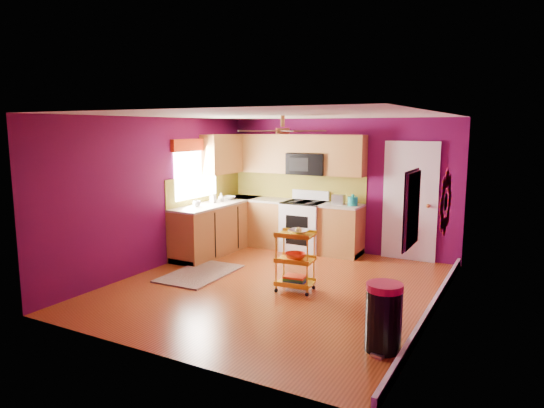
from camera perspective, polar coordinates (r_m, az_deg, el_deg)
The scene contains 18 objects.
ground at distance 7.26m, azimuth 0.47°, elevation -9.73°, with size 5.00×5.00×0.00m, color maroon.
room_envelope at distance 6.90m, azimuth 0.68°, elevation 3.20°, with size 4.54×5.04×2.52m.
lower_cabinets at distance 9.31m, azimuth -1.57°, elevation -2.77°, with size 2.81×2.31×0.94m.
electric_range at distance 9.25m, azimuth 3.82°, elevation -2.55°, with size 0.76×0.66×1.13m.
upper_cabinetry at distance 9.39m, azimuth 0.04°, elevation 5.74°, with size 2.80×2.30×1.26m.
left_window at distance 8.99m, azimuth -8.91°, elevation 5.09°, with size 0.08×1.35×1.08m.
panel_door at distance 8.84m, azimuth 15.93°, elevation 0.15°, with size 0.95×0.11×2.15m.
right_wall_art at distance 5.88m, azimuth 18.36°, elevation -0.11°, with size 0.04×2.74×1.04m.
ceiling_fan at distance 7.05m, azimuth 1.27°, elevation 8.67°, with size 1.01×1.01×0.26m.
shag_rug at distance 7.94m, azimuth -8.46°, elevation -8.08°, with size 0.85×1.39×0.02m, color black.
rolling_cart at distance 6.96m, azimuth 2.80°, elevation -6.40°, with size 0.56×0.44×0.94m.
trash_can at distance 5.33m, azimuth 13.00°, elevation -12.85°, with size 0.46×0.47×0.73m.
teal_kettle at distance 8.83m, azimuth 9.48°, elevation 0.36°, with size 0.18×0.18×0.21m.
toaster at distance 8.92m, azimuth 7.82°, elevation 0.52°, with size 0.22×0.15×0.18m, color beige.
soap_bottle_a at distance 9.09m, azimuth -6.97°, elevation 0.77°, with size 0.09×0.09×0.20m, color #EA3F72.
soap_bottle_b at distance 9.27m, azimuth -5.98°, elevation 0.80°, with size 0.12×0.12×0.16m, color white.
counter_dish at distance 9.50m, azimuth -5.12°, elevation 0.72°, with size 0.25×0.25×0.06m, color white.
counter_cup at distance 8.69m, azimuth -8.84°, elevation 0.03°, with size 0.13×0.13×0.11m, color white.
Camera 1 is at (3.24, -6.07, 2.32)m, focal length 32.00 mm.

